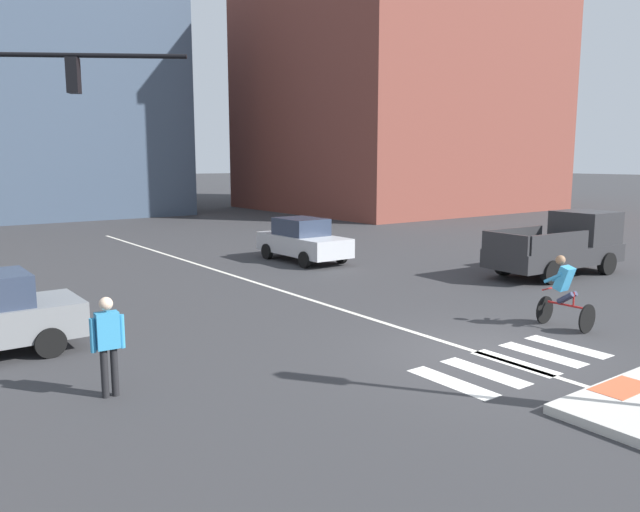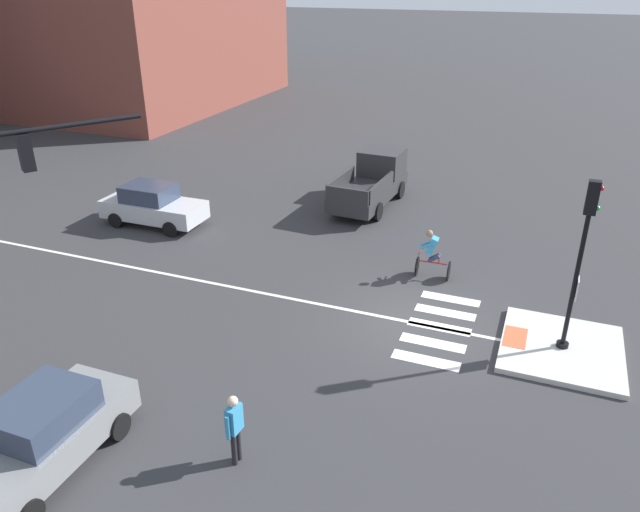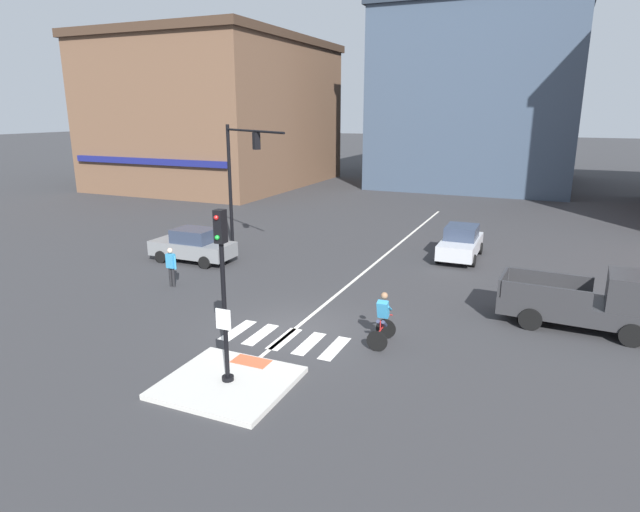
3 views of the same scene
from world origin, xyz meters
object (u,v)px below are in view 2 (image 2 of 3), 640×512
object	(u,v)px
car_grey_cross_left	(42,435)
signal_pole	(582,252)
cyclist	(432,253)
pickup_truck_charcoal_cross_right	(373,181)
pedestrian_at_curb_left	(234,424)
car_silver_eastbound_far	(153,205)

from	to	relation	value
car_grey_cross_left	signal_pole	bearing A→B (deg)	-49.55
cyclist	pickup_truck_charcoal_cross_right	bearing A→B (deg)	32.44
car_grey_cross_left	pedestrian_at_curb_left	size ratio (longest dim) A/B	2.46
car_grey_cross_left	pickup_truck_charcoal_cross_right	size ratio (longest dim) A/B	0.79
pickup_truck_charcoal_cross_right	pedestrian_at_curb_left	distance (m)	16.06
car_silver_eastbound_far	pickup_truck_charcoal_cross_right	bearing A→B (deg)	-52.84
car_silver_eastbound_far	pickup_truck_charcoal_cross_right	size ratio (longest dim) A/B	0.79
signal_pole	car_silver_eastbound_far	xyz separation A→B (m)	(3.54, 15.56, -2.14)
car_grey_cross_left	pickup_truck_charcoal_cross_right	distance (m)	17.54
signal_pole	car_grey_cross_left	distance (m)	12.98
car_grey_cross_left	pedestrian_at_curb_left	distance (m)	3.88
car_silver_eastbound_far	pickup_truck_charcoal_cross_right	world-z (taller)	pickup_truck_charcoal_cross_right
pickup_truck_charcoal_cross_right	cyclist	world-z (taller)	pickup_truck_charcoal_cross_right
car_silver_eastbound_far	pickup_truck_charcoal_cross_right	distance (m)	9.31
car_grey_cross_left	cyclist	bearing A→B (deg)	-26.03
car_grey_cross_left	pickup_truck_charcoal_cross_right	bearing A→B (deg)	-5.25
car_grey_cross_left	pedestrian_at_curb_left	xyz separation A→B (m)	(1.53, -3.56, 0.17)
car_grey_cross_left	car_silver_eastbound_far	world-z (taller)	same
pedestrian_at_curb_left	car_grey_cross_left	bearing A→B (deg)	113.32
cyclist	pedestrian_at_curb_left	size ratio (longest dim) A/B	1.01
signal_pole	cyclist	bearing A→B (deg)	54.57
car_silver_eastbound_far	pedestrian_at_curb_left	bearing A→B (deg)	-137.73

